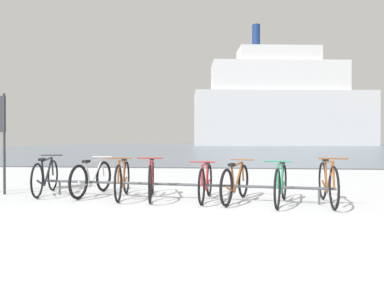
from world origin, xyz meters
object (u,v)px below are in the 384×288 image
Objects in this scene: bicycle_6 at (281,184)px; bicycle_7 at (328,183)px; ferry_ship at (281,105)px; bicycle_2 at (123,179)px; bicycle_4 at (206,182)px; bicycle_3 at (151,179)px; bicycle_0 at (46,176)px; bicycle_5 at (236,183)px; bicycle_1 at (92,178)px.

bicycle_7 reaches higher than bicycle_6.
bicycle_2 is at bearing -102.09° from ferry_ship.
bicycle_7 is (3.77, -0.33, 0.01)m from bicycle_2.
ferry_ship is at bearing 79.24° from bicycle_4.
bicycle_6 is at bearing -176.91° from bicycle_7.
bicycle_3 is (0.57, -0.02, 0.00)m from bicycle_2.
bicycle_4 is (3.36, -0.42, -0.02)m from bicycle_0.
bicycle_3 reaches higher than bicycle_0.
bicycle_0 is 1.00× the size of bicycle_2.
bicycle_5 reaches higher than bicycle_4.
bicycle_0 is 0.98× the size of bicycle_7.
bicycle_7 reaches higher than bicycle_4.
bicycle_3 is (2.31, -0.33, 0.00)m from bicycle_0.
bicycle_6 is at bearing -13.63° from bicycle_5.
bicycle_2 is at bearing 175.17° from bicycle_5.
bicycle_6 is at bearing -10.10° from bicycle_1.
bicycle_6 is at bearing -11.28° from bicycle_4.
bicycle_3 is 0.05× the size of ferry_ship.
bicycle_7 is at bearing -5.61° from bicycle_3.
bicycle_1 is 1.06× the size of bicycle_6.
bicycle_0 is 1.01m from bicycle_1.
bicycle_4 is at bearing -4.98° from bicycle_3.
bicycle_1 is at bearing 158.67° from bicycle_2.
ferry_ship is (14.50, 67.66, 8.37)m from bicycle_2.
bicycle_6 is at bearing -8.53° from bicycle_3.
bicycle_0 is at bearing 171.84° from bicycle_3.
bicycle_0 is at bearing 172.83° from bicycle_4.
bicycle_5 is 0.80m from bicycle_6.
bicycle_3 is 1.05m from bicycle_4.
bicycle_1 is 3.74m from bicycle_6.
ferry_ship is at bearing 76.45° from bicycle_0.
ferry_ship reaches higher than bicycle_4.
bicycle_0 is 3.38m from bicycle_4.
bicycle_1 reaches higher than bicycle_4.
bicycle_1 is 0.78m from bicycle_2.
bicycle_0 is at bearing 169.70° from bicycle_2.
bicycle_3 is at bearing 175.02° from bicycle_4.
bicycle_4 is at bearing 172.10° from bicycle_5.
bicycle_0 is 3.94m from bicycle_5.
bicycle_0 is 1.03× the size of bicycle_4.
bicycle_3 is at bearing -101.63° from ferry_ship.
bicycle_6 is (2.96, -0.37, -0.01)m from bicycle_2.
bicycle_2 reaches higher than bicycle_5.
bicycle_2 reaches higher than bicycle_0.
bicycle_4 is 0.04× the size of ferry_ship.
bicycle_4 is 1.36m from bicycle_6.
bicycle_1 is at bearing 167.06° from bicycle_3.
bicycle_5 is at bearing -4.83° from bicycle_2.
bicycle_0 is 1.03× the size of bicycle_5.
bicycle_5 is (2.18, -0.18, -0.02)m from bicycle_2.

